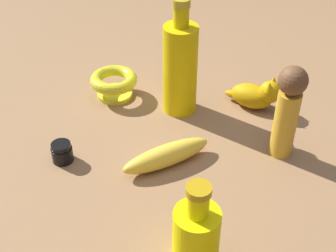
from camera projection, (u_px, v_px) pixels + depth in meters
ground at (168, 146)px, 0.99m from camera, size 2.00×2.00×0.00m
bottle_tall at (180, 67)px, 1.03m from camera, size 0.08×0.08×0.27m
banana at (166, 155)px, 0.93m from camera, size 0.13×0.19×0.04m
nail_polish_jar at (62, 152)px, 0.94m from camera, size 0.04×0.04×0.04m
person_figure_adult at (288, 109)px, 0.91m from camera, size 0.07×0.07×0.20m
bowl at (114, 82)px, 1.12m from camera, size 0.11×0.11×0.06m
bottle_short at (196, 235)px, 0.72m from camera, size 0.07×0.07×0.17m
cat_figurine at (257, 94)px, 1.08m from camera, size 0.13×0.06×0.09m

